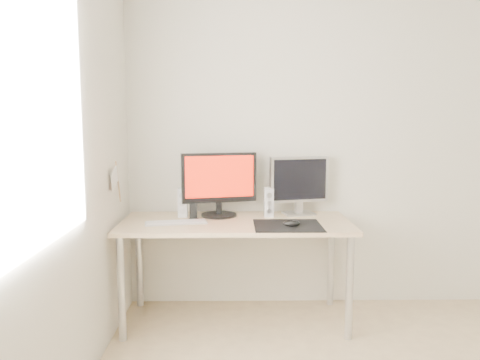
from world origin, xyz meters
name	(u,v)px	position (x,y,z in m)	size (l,w,h in m)	color
wall_back	(356,144)	(0.00, 1.75, 1.25)	(3.50, 3.50, 0.00)	silver
wall_left	(27,167)	(-1.75, 0.00, 1.25)	(3.50, 3.50, 0.00)	silver
window_pane	(26,102)	(-1.74, 0.00, 1.50)	(1.30, 1.30, 0.00)	white
mousepad	(288,226)	(-0.58, 1.23, 0.73)	(0.45, 0.40, 0.00)	black
mouse	(291,223)	(-0.56, 1.20, 0.75)	(0.11, 0.07, 0.04)	black
desk	(236,232)	(-0.93, 1.38, 0.65)	(1.60, 0.70, 0.73)	#D1B587
main_monitor	(219,182)	(-1.05, 1.55, 0.98)	(0.55, 0.31, 0.47)	black
second_monitor	(299,183)	(-0.46, 1.61, 0.97)	(0.45, 0.21, 0.43)	silver
speaker_left	(183,203)	(-1.31, 1.53, 0.84)	(0.07, 0.08, 0.21)	white
speaker_right	(269,202)	(-0.69, 1.54, 0.84)	(0.07, 0.08, 0.21)	white
keyboard	(176,222)	(-1.34, 1.31, 0.74)	(0.43, 0.20, 0.02)	silver
phone_dock	(193,216)	(-1.23, 1.40, 0.77)	(0.07, 0.06, 0.12)	black
pennant	(116,179)	(-1.72, 1.24, 1.05)	(0.01, 0.23, 0.29)	#A57F54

